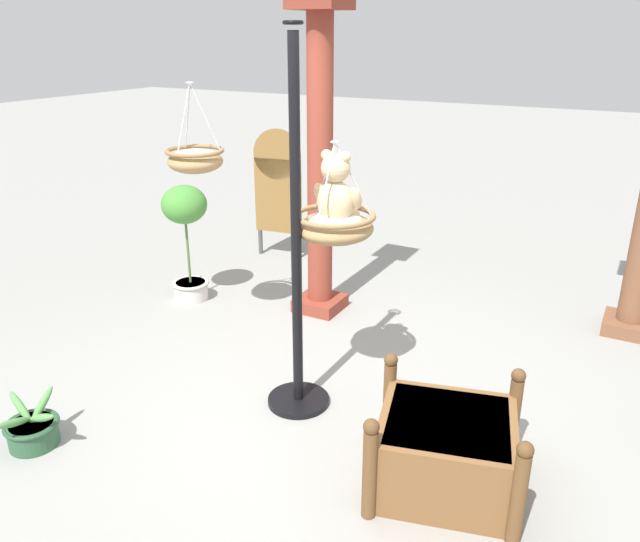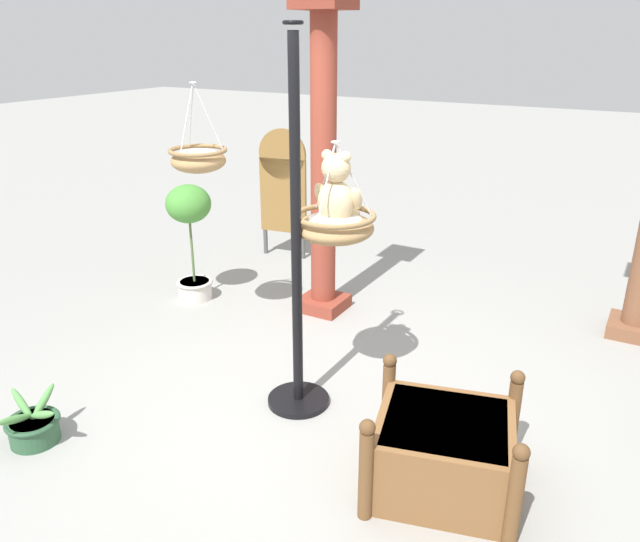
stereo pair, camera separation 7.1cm
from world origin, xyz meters
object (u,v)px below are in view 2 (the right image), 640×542
at_px(display_pole_central, 297,300).
at_px(hanging_basket_left_high, 198,159).
at_px(potted_plant_bushy_green, 190,228).
at_px(hanging_basket_with_teddy, 335,225).
at_px(greenhouse_pillar_left, 323,172).
at_px(teddy_bear, 337,193).
at_px(wooden_planter_box, 443,450).
at_px(potted_plant_fern_front, 33,426).
at_px(display_sign_board, 283,182).

bearing_deg(display_pole_central, hanging_basket_left_high, 155.37).
height_order(display_pole_central, potted_plant_bushy_green, display_pole_central).
xyz_separation_m(display_pole_central, hanging_basket_left_high, (-1.28, 0.59, 0.73)).
bearing_deg(hanging_basket_with_teddy, display_pole_central, -120.96).
height_order(display_pole_central, greenhouse_pillar_left, greenhouse_pillar_left).
distance_m(teddy_bear, wooden_planter_box, 1.73).
relative_size(teddy_bear, greenhouse_pillar_left, 0.18).
distance_m(hanging_basket_with_teddy, potted_plant_fern_front, 2.36).
bearing_deg(teddy_bear, greenhouse_pillar_left, 122.83).
bearing_deg(greenhouse_pillar_left, hanging_basket_with_teddy, -57.67).
xyz_separation_m(hanging_basket_with_teddy, hanging_basket_left_high, (-1.43, 0.34, 0.25)).
distance_m(teddy_bear, hanging_basket_left_high, 1.47).
relative_size(display_pole_central, wooden_planter_box, 2.54).
bearing_deg(wooden_planter_box, hanging_basket_with_teddy, 150.68).
distance_m(display_pole_central, hanging_basket_left_high, 1.59).
relative_size(greenhouse_pillar_left, potted_plant_fern_front, 5.52).
bearing_deg(potted_plant_fern_front, teddy_bear, 46.91).
relative_size(hanging_basket_left_high, potted_plant_bushy_green, 0.61).
bearing_deg(potted_plant_fern_front, display_pole_central, 44.40).
relative_size(wooden_planter_box, display_sign_board, 0.67).
relative_size(teddy_bear, potted_plant_fern_front, 0.99).
bearing_deg(potted_plant_fern_front, hanging_basket_left_high, 90.84).
xyz_separation_m(potted_plant_fern_front, potted_plant_bushy_green, (-0.62, 2.32, 0.62)).
relative_size(display_pole_central, potted_plant_bushy_green, 2.21).
xyz_separation_m(wooden_planter_box, potted_plant_bushy_green, (-3.06, 1.42, 0.48)).
bearing_deg(hanging_basket_left_high, greenhouse_pillar_left, 54.31).
bearing_deg(hanging_basket_left_high, display_pole_central, -24.63).
relative_size(hanging_basket_with_teddy, potted_plant_fern_front, 1.34).
xyz_separation_m(greenhouse_pillar_left, display_sign_board, (-1.14, 1.09, -0.44)).
height_order(hanging_basket_left_high, potted_plant_fern_front, hanging_basket_left_high).
height_order(hanging_basket_with_teddy, greenhouse_pillar_left, greenhouse_pillar_left).
bearing_deg(potted_plant_fern_front, greenhouse_pillar_left, 77.14).
bearing_deg(teddy_bear, potted_plant_fern_front, -133.09).
xyz_separation_m(wooden_planter_box, potted_plant_fern_front, (-2.44, -0.90, -0.13)).
bearing_deg(potted_plant_bushy_green, display_sign_board, 86.33).
relative_size(teddy_bear, potted_plant_bushy_green, 0.43).
height_order(hanging_basket_left_high, display_sign_board, hanging_basket_left_high).
relative_size(potted_plant_bushy_green, display_sign_board, 0.77).
relative_size(greenhouse_pillar_left, display_sign_board, 1.85).
bearing_deg(hanging_basket_left_high, teddy_bear, -12.39).
height_order(potted_plant_fern_front, potted_plant_bushy_green, potted_plant_bushy_green).
bearing_deg(hanging_basket_left_high, potted_plant_bushy_green, 139.94).
bearing_deg(potted_plant_bushy_green, greenhouse_pillar_left, 18.12).
bearing_deg(hanging_basket_with_teddy, greenhouse_pillar_left, 122.33).
height_order(teddy_bear, hanging_basket_left_high, hanging_basket_left_high).
distance_m(teddy_bear, display_sign_board, 3.07).
height_order(greenhouse_pillar_left, potted_plant_bushy_green, greenhouse_pillar_left).
xyz_separation_m(potted_plant_bushy_green, display_sign_board, (0.10, 1.50, 0.15)).
relative_size(potted_plant_fern_front, potted_plant_bushy_green, 0.43).
xyz_separation_m(potted_plant_fern_front, display_sign_board, (-0.52, 3.81, 0.77)).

